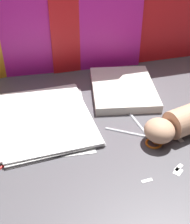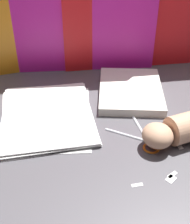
# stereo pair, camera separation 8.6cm
# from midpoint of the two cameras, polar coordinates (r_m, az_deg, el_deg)

# --- Properties ---
(ground_plane) EXTENTS (6.00, 6.00, 0.00)m
(ground_plane) POSITION_cam_midpoint_polar(r_m,az_deg,el_deg) (0.90, 2.35, -3.35)
(ground_plane) COLOR #4C494F
(backdrop_panel_center) EXTENTS (0.56, 0.05, 0.48)m
(backdrop_panel_center) POSITION_cam_midpoint_polar(r_m,az_deg,el_deg) (1.12, -0.71, 18.75)
(backdrop_panel_center) COLOR #D81E9E
(backdrop_panel_center) RESTS_ON ground_plane
(backdrop_panel_right) EXTENTS (0.73, 0.03, 0.45)m
(backdrop_panel_right) POSITION_cam_midpoint_polar(r_m,az_deg,el_deg) (1.20, 14.68, 18.07)
(backdrop_panel_right) COLOR red
(backdrop_panel_right) RESTS_ON ground_plane
(paper_stack) EXTENTS (0.30, 0.35, 0.02)m
(paper_stack) POSITION_cam_midpoint_polar(r_m,az_deg,el_deg) (0.94, -6.22, -0.74)
(paper_stack) COLOR white
(paper_stack) RESTS_ON ground_plane
(book_closed) EXTENTS (0.25, 0.30, 0.03)m
(book_closed) POSITION_cam_midpoint_polar(r_m,az_deg,el_deg) (1.06, 8.85, 3.85)
(book_closed) COLOR silver
(book_closed) RESTS_ON ground_plane
(scissors) EXTENTS (0.16, 0.18, 0.01)m
(scissors) POSITION_cam_midpoint_polar(r_m,az_deg,el_deg) (0.88, 12.03, -4.94)
(scissors) COLOR silver
(scissors) RESTS_ON ground_plane
(paper_scrap_near) EXTENTS (0.03, 0.01, 0.00)m
(paper_scrap_near) POSITION_cam_midpoint_polar(r_m,az_deg,el_deg) (0.76, 11.05, -13.09)
(paper_scrap_near) COLOR white
(paper_scrap_near) RESTS_ON ground_plane
(paper_scrap_mid) EXTENTS (0.03, 0.03, 0.00)m
(paper_scrap_mid) POSITION_cam_midpoint_polar(r_m,az_deg,el_deg) (0.79, 16.85, -11.75)
(paper_scrap_mid) COLOR white
(paper_scrap_mid) RESTS_ON ground_plane
(paper_scrap_far) EXTENTS (0.03, 0.02, 0.00)m
(paper_scrap_far) POSITION_cam_midpoint_polar(r_m,az_deg,el_deg) (0.80, 17.05, -11.02)
(paper_scrap_far) COLOR white
(paper_scrap_far) RESTS_ON ground_plane
(paper_scrap_side) EXTENTS (0.01, 0.02, 0.00)m
(paper_scrap_side) POSITION_cam_midpoint_polar(r_m,az_deg,el_deg) (0.88, 18.10, -6.24)
(paper_scrap_side) COLOR white
(paper_scrap_side) RESTS_ON ground_plane
(pen) EXTENTS (0.12, 0.08, 0.01)m
(pen) POSITION_cam_midpoint_polar(r_m,az_deg,el_deg) (0.85, -11.12, -6.50)
(pen) COLOR red
(pen) RESTS_ON ground_plane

